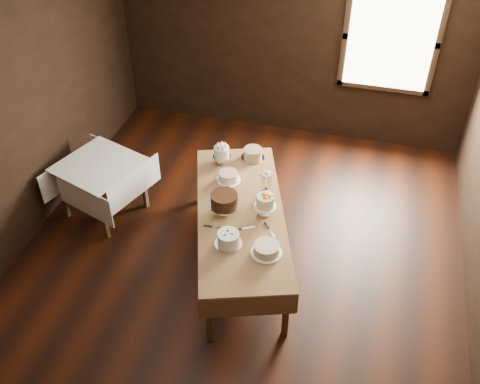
# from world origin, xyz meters

# --- Properties ---
(floor) EXTENTS (5.00, 6.00, 0.01)m
(floor) POSITION_xyz_m (0.00, 0.00, 0.00)
(floor) COLOR black
(floor) RESTS_ON ground
(ceiling) EXTENTS (5.00, 6.00, 0.01)m
(ceiling) POSITION_xyz_m (0.00, 0.00, 2.80)
(ceiling) COLOR beige
(ceiling) RESTS_ON wall_back
(wall_back) EXTENTS (5.00, 0.02, 2.80)m
(wall_back) POSITION_xyz_m (0.00, 3.00, 1.40)
(wall_back) COLOR black
(wall_back) RESTS_ON ground
(wall_left) EXTENTS (0.02, 6.00, 2.80)m
(wall_left) POSITION_xyz_m (-2.50, 0.00, 1.40)
(wall_left) COLOR black
(wall_left) RESTS_ON ground
(window) EXTENTS (1.10, 0.05, 1.30)m
(window) POSITION_xyz_m (1.30, 2.94, 1.60)
(window) COLOR #FFEABF
(window) RESTS_ON wall_back
(display_table) EXTENTS (1.61, 2.50, 0.72)m
(display_table) POSITION_xyz_m (0.02, 0.15, 0.67)
(display_table) COLOR #442B18
(display_table) RESTS_ON ground
(side_table) EXTENTS (1.11, 1.11, 0.74)m
(side_table) POSITION_xyz_m (-1.83, 0.52, 0.65)
(side_table) COLOR #442B18
(side_table) RESTS_ON ground
(cake_meringue) EXTENTS (0.25, 0.25, 0.23)m
(cake_meringue) POSITION_xyz_m (-0.43, 0.95, 0.83)
(cake_meringue) COLOR silver
(cake_meringue) RESTS_ON display_table
(cake_speckled) EXTENTS (0.30, 0.30, 0.13)m
(cake_speckled) POSITION_xyz_m (-0.09, 1.13, 0.78)
(cake_speckled) COLOR silver
(cake_speckled) RESTS_ON display_table
(cake_lattice) EXTENTS (0.28, 0.28, 0.10)m
(cake_lattice) POSITION_xyz_m (-0.25, 0.63, 0.77)
(cake_lattice) COLOR white
(cake_lattice) RESTS_ON display_table
(cake_chocolate) EXTENTS (0.40, 0.40, 0.25)m
(cake_chocolate) POSITION_xyz_m (-0.14, 0.10, 0.83)
(cake_chocolate) COLOR silver
(cake_chocolate) RESTS_ON display_table
(cake_flowers) EXTENTS (0.26, 0.26, 0.25)m
(cake_flowers) POSITION_xyz_m (0.28, 0.19, 0.83)
(cake_flowers) COLOR white
(cake_flowers) RESTS_ON display_table
(cake_swirl) EXTENTS (0.28, 0.28, 0.14)m
(cake_swirl) POSITION_xyz_m (0.03, -0.35, 0.79)
(cake_swirl) COLOR silver
(cake_swirl) RESTS_ON display_table
(cake_cream) EXTENTS (0.35, 0.35, 0.11)m
(cake_cream) POSITION_xyz_m (0.42, -0.38, 0.77)
(cake_cream) COLOR white
(cake_cream) RESTS_ON display_table
(cake_server_a) EXTENTS (0.22, 0.14, 0.01)m
(cake_server_a) POSITION_xyz_m (0.17, -0.07, 0.73)
(cake_server_a) COLOR silver
(cake_server_a) RESTS_ON display_table
(cake_server_b) EXTENTS (0.17, 0.20, 0.01)m
(cake_server_b) POSITION_xyz_m (0.41, -0.09, 0.73)
(cake_server_b) COLOR silver
(cake_server_b) RESTS_ON display_table
(cake_server_c) EXTENTS (0.11, 0.23, 0.01)m
(cake_server_c) POSITION_xyz_m (-0.15, 0.37, 0.73)
(cake_server_c) COLOR silver
(cake_server_c) RESTS_ON display_table
(cake_server_d) EXTENTS (0.05, 0.24, 0.01)m
(cake_server_d) POSITION_xyz_m (0.21, 0.54, 0.73)
(cake_server_d) COLOR silver
(cake_server_d) RESTS_ON display_table
(cake_server_e) EXTENTS (0.24, 0.04, 0.01)m
(cake_server_e) POSITION_xyz_m (-0.13, -0.16, 0.73)
(cake_server_e) COLOR silver
(cake_server_e) RESTS_ON display_table
(flower_vase) EXTENTS (0.19, 0.19, 0.14)m
(flower_vase) POSITION_xyz_m (0.23, 0.45, 0.79)
(flower_vase) COLOR #2D2823
(flower_vase) RESTS_ON display_table
(flower_bouquet) EXTENTS (0.14, 0.14, 0.20)m
(flower_bouquet) POSITION_xyz_m (0.23, 0.45, 0.98)
(flower_bouquet) COLOR white
(flower_bouquet) RESTS_ON flower_vase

